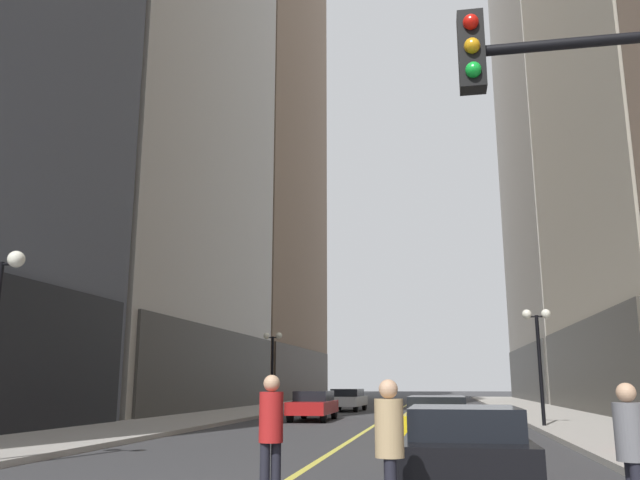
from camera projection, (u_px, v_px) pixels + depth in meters
name	position (u px, v px, depth m)	size (l,w,h in m)	color
ground_plane	(395.00, 413.00, 37.44)	(200.00, 200.00, 0.00)	#38383A
sidewalk_left	(257.00, 410.00, 38.91)	(4.50, 78.00, 0.15)	#ADA8A0
sidewalk_right	(543.00, 412.00, 36.00)	(4.50, 78.00, 0.15)	#ADA8A0
lane_centre_stripe	(395.00, 413.00, 37.44)	(0.16, 70.00, 0.01)	#E5D64C
building_left_mid	(130.00, 104.00, 44.49)	(14.49, 24.00, 41.03)	#A8A399
building_left_far	(249.00, 133.00, 70.56)	(12.95, 26.00, 56.97)	gray
building_right_far	(568.00, 22.00, 66.67)	(13.37, 26.00, 76.38)	#A8A399
car_black	(465.00, 446.00, 10.06)	(1.88, 4.04, 1.32)	black
car_yellow	(438.00, 418.00, 18.14)	(1.77, 4.77, 1.32)	yellow
car_red	(313.00, 404.00, 29.64)	(1.77, 4.59, 1.32)	#B21919
car_white	(347.00, 399.00, 39.78)	(2.07, 4.67, 1.32)	silver
pedestrian_in_tan_trench	(389.00, 442.00, 7.51)	(0.38, 0.38, 1.72)	black
pedestrian_in_grey_suit	(631.00, 446.00, 7.31)	(0.36, 0.36, 1.68)	black
pedestrian_in_red_jacket	(271.00, 429.00, 9.04)	(0.47, 0.47, 1.79)	black
street_lamp_left_far	(273.00, 354.00, 35.75)	(1.06, 0.36, 4.43)	black
street_lamp_right_mid	(538.00, 340.00, 24.42)	(1.06, 0.36, 4.43)	black
fire_hydrant_right	(624.00, 439.00, 15.18)	(0.28, 0.28, 0.80)	red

